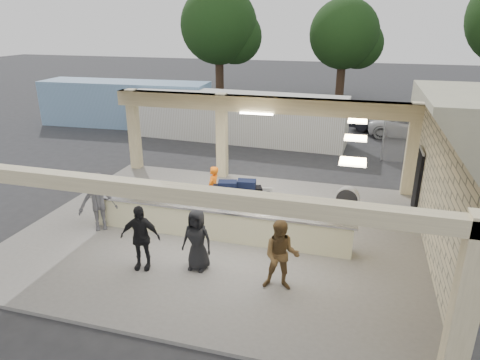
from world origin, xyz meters
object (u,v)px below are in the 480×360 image
(passenger_b, at_px, (140,237))
(container_blue, at_px, (126,104))
(baggage_counter, at_px, (216,222))
(passenger_a, at_px, (281,256))
(car_dark, at_px, (390,121))
(drum_fan, at_px, (347,199))
(container_white, at_px, (237,117))
(passenger_d, at_px, (197,240))
(luggage_cart, at_px, (233,201))
(passenger_c, at_px, (98,202))
(car_white_a, at_px, (412,126))
(baggage_handler, at_px, (213,189))

(passenger_b, height_order, container_blue, container_blue)
(baggage_counter, relative_size, passenger_a, 4.55)
(passenger_a, relative_size, container_blue, 0.17)
(passenger_b, distance_m, car_dark, 18.43)
(drum_fan, height_order, container_white, container_white)
(passenger_a, bearing_deg, passenger_d, 166.07)
(container_blue, bearing_deg, passenger_d, -57.44)
(passenger_d, bearing_deg, passenger_a, -2.89)
(passenger_d, bearing_deg, luggage_cart, 91.86)
(passenger_d, bearing_deg, drum_fan, 57.06)
(drum_fan, bearing_deg, passenger_c, -148.16)
(passenger_a, height_order, passenger_b, passenger_a)
(passenger_a, distance_m, passenger_b, 3.69)
(luggage_cart, bearing_deg, passenger_a, -70.39)
(car_dark, bearing_deg, passenger_d, -173.69)
(baggage_counter, bearing_deg, car_white_a, 64.97)
(passenger_c, relative_size, passenger_d, 1.12)
(baggage_handler, xyz_separation_m, passenger_a, (3.05, -3.83, 0.10))
(car_dark, height_order, container_blue, container_blue)
(baggage_counter, height_order, car_white_a, car_white_a)
(drum_fan, height_order, car_dark, car_dark)
(passenger_a, bearing_deg, baggage_handler, 122.03)
(luggage_cart, bearing_deg, drum_fan, 13.84)
(container_white, bearing_deg, car_white_a, 21.69)
(luggage_cart, height_order, car_dark, luggage_cart)
(baggage_handler, distance_m, passenger_c, 3.72)
(baggage_counter, height_order, car_dark, car_dark)
(passenger_d, bearing_deg, passenger_c, 165.85)
(baggage_counter, distance_m, luggage_cart, 1.10)
(passenger_c, relative_size, container_blue, 0.18)
(passenger_b, bearing_deg, container_white, 84.78)
(luggage_cart, relative_size, passenger_b, 1.57)
(passenger_b, relative_size, car_white_a, 0.38)
(baggage_counter, height_order, passenger_c, passenger_c)
(passenger_c, height_order, car_dark, passenger_c)
(passenger_b, xyz_separation_m, car_white_a, (8.07, 16.58, -0.33))
(drum_fan, distance_m, car_white_a, 11.89)
(baggage_counter, relative_size, drum_fan, 9.14)
(luggage_cart, distance_m, car_dark, 14.91)
(drum_fan, bearing_deg, passenger_b, -128.08)
(baggage_handler, xyz_separation_m, car_white_a, (7.43, 12.68, -0.24))
(passenger_a, height_order, container_white, container_white)
(baggage_counter, xyz_separation_m, car_white_a, (6.75, 14.45, 0.08))
(luggage_cart, distance_m, passenger_d, 2.80)
(baggage_handler, bearing_deg, passenger_d, 19.28)
(passenger_b, height_order, car_dark, passenger_b)
(luggage_cart, bearing_deg, passenger_b, -131.12)
(baggage_handler, height_order, passenger_d, passenger_d)
(baggage_counter, bearing_deg, container_white, 103.10)
(baggage_counter, bearing_deg, luggage_cart, 77.27)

